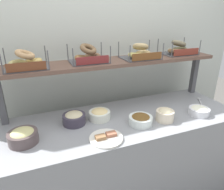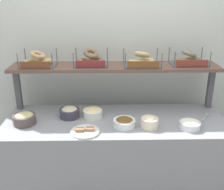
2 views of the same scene
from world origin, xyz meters
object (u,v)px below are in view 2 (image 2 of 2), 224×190
(bagel_basket_poppy, at_px, (188,59))
(bowl_potato_salad, at_px, (150,122))
(bowl_chocolate_spread, at_px, (124,122))
(serving_spoon_near_plate, at_px, (206,116))
(bowl_cream_cheese, at_px, (190,124))
(serving_plate_white, at_px, (85,131))
(bagel_basket_sesame, at_px, (38,61))
(bowl_hummus, at_px, (24,118))
(bagel_basket_cinnamon_raisin, at_px, (91,60))
(bagel_basket_plain, at_px, (142,61))
(bowl_egg_salad, at_px, (93,113))
(bowl_tuna_salad, at_px, (69,112))

(bagel_basket_poppy, bearing_deg, bowl_potato_salad, -133.17)
(bowl_chocolate_spread, bearing_deg, serving_spoon_near_plate, 12.87)
(serving_spoon_near_plate, bearing_deg, bowl_potato_salad, -160.35)
(bowl_chocolate_spread, relative_size, serving_spoon_near_plate, 1.22)
(bowl_cream_cheese, bearing_deg, serving_plate_white, -176.37)
(bagel_basket_sesame, xyz_separation_m, bagel_basket_poppy, (1.39, 0.03, -0.00))
(bowl_chocolate_spread, bearing_deg, bowl_hummus, 175.27)
(bagel_basket_cinnamon_raisin, bearing_deg, bagel_basket_poppy, 0.42)
(bowl_chocolate_spread, relative_size, bagel_basket_poppy, 0.56)
(bowl_chocolate_spread, height_order, bagel_basket_sesame, bagel_basket_sesame)
(bowl_cream_cheese, height_order, bagel_basket_plain, bagel_basket_plain)
(serving_plate_white, distance_m, serving_spoon_near_plate, 1.12)
(bowl_egg_salad, height_order, serving_plate_white, bowl_egg_salad)
(bowl_hummus, bearing_deg, bagel_basket_cinnamon_raisin, 30.66)
(bowl_chocolate_spread, bearing_deg, bagel_basket_plain, 64.78)
(bowl_egg_salad, xyz_separation_m, bowl_cream_cheese, (0.82, -0.24, -0.01))
(bowl_cream_cheese, bearing_deg, bowl_hummus, 175.31)
(bowl_potato_salad, xyz_separation_m, bagel_basket_sesame, (-0.98, 0.40, 0.43))
(bowl_cream_cheese, bearing_deg, bowl_egg_salad, 163.86)
(serving_plate_white, bearing_deg, bowl_hummus, 162.25)
(serving_plate_white, relative_size, bagel_basket_sesame, 0.76)
(bowl_tuna_salad, height_order, bagel_basket_plain, bagel_basket_plain)
(serving_spoon_near_plate, bearing_deg, bagel_basket_sesame, 172.26)
(bagel_basket_plain, bearing_deg, bowl_cream_cheese, -48.67)
(bowl_potato_salad, bearing_deg, bagel_basket_cinnamon_raisin, 139.36)
(bowl_tuna_salad, relative_size, bagel_basket_poppy, 0.54)
(bowl_potato_salad, xyz_separation_m, bagel_basket_cinnamon_raisin, (-0.50, 0.43, 0.43))
(bowl_hummus, distance_m, bowl_potato_salad, 1.07)
(serving_plate_white, bearing_deg, bagel_basket_sesame, 132.84)
(bowl_egg_salad, xyz_separation_m, serving_plate_white, (-0.05, -0.29, -0.03))
(bowl_cream_cheese, xyz_separation_m, bowl_tuna_salad, (-1.03, 0.24, 0.01))
(bowl_potato_salad, bearing_deg, bowl_chocolate_spread, 173.82)
(bagel_basket_cinnamon_raisin, bearing_deg, bowl_hummus, -149.34)
(bowl_hummus, xyz_separation_m, bagel_basket_sesame, (0.08, 0.31, 0.43))
(bowl_potato_salad, distance_m, bagel_basket_sesame, 1.14)
(bowl_egg_salad, distance_m, bagel_basket_sesame, 0.69)
(bagel_basket_sesame, distance_m, bagel_basket_poppy, 1.39)
(bagel_basket_plain, distance_m, bagel_basket_poppy, 0.44)
(bagel_basket_plain, bearing_deg, bowl_potato_salad, -85.14)
(bagel_basket_sesame, height_order, bagel_basket_plain, same)
(bowl_potato_salad, xyz_separation_m, serving_plate_white, (-0.53, -0.08, -0.04))
(bagel_basket_sesame, bearing_deg, bowl_tuna_salad, -33.36)
(bowl_egg_salad, relative_size, bagel_basket_sesame, 0.57)
(bowl_chocolate_spread, bearing_deg, bowl_egg_salad, 144.91)
(bowl_hummus, bearing_deg, bowl_potato_salad, -5.01)
(serving_spoon_near_plate, bearing_deg, bowl_cream_cheese, -134.72)
(bowl_potato_salad, bearing_deg, serving_spoon_near_plate, 19.65)
(bowl_chocolate_spread, height_order, bagel_basket_cinnamon_raisin, bagel_basket_cinnamon_raisin)
(bowl_chocolate_spread, bearing_deg, bagel_basket_cinnamon_raisin, 125.50)
(bowl_tuna_salad, xyz_separation_m, bagel_basket_cinnamon_raisin, (0.19, 0.21, 0.43))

